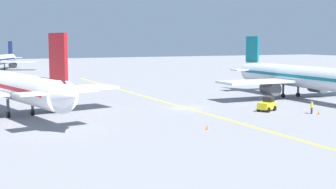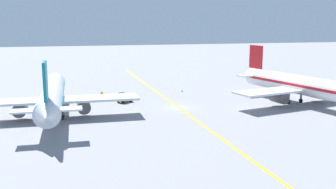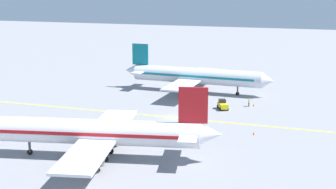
{
  "view_description": "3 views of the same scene",
  "coord_description": "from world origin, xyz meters",
  "px_view_note": "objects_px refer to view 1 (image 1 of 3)",
  "views": [
    {
      "loc": [
        -31.09,
        -59.78,
        9.78
      ],
      "look_at": [
        -5.36,
        -5.14,
        2.8
      ],
      "focal_mm": 50.0,
      "sensor_mm": 36.0,
      "label": 1
    },
    {
      "loc": [
        20.47,
        67.94,
        15.54
      ],
      "look_at": [
        2.31,
        1.16,
        2.77
      ],
      "focal_mm": 42.0,
      "sensor_mm": 36.0,
      "label": 2
    },
    {
      "loc": [
        -79.55,
        -25.92,
        23.79
      ],
      "look_at": [
        3.04,
        2.16,
        3.58
      ],
      "focal_mm": 50.0,
      "sensor_mm": 36.0,
      "label": 3
    }
  ],
  "objects_px": {
    "baggage_tug_white": "(267,105)",
    "ground_crew_worker": "(312,107)",
    "airplane_at_gate": "(16,87)",
    "airplane_adjacent_stand": "(297,77)",
    "traffic_cone_mid_apron": "(207,127)",
    "traffic_cone_near_nose": "(319,112)"
  },
  "relations": [
    {
      "from": "baggage_tug_white",
      "to": "ground_crew_worker",
      "type": "relative_size",
      "value": 2.0
    },
    {
      "from": "airplane_at_gate",
      "to": "airplane_adjacent_stand",
      "type": "distance_m",
      "value": 45.48
    },
    {
      "from": "baggage_tug_white",
      "to": "traffic_cone_mid_apron",
      "type": "distance_m",
      "value": 16.73
    },
    {
      "from": "airplane_adjacent_stand",
      "to": "baggage_tug_white",
      "type": "xyz_separation_m",
      "value": [
        -13.33,
        -9.49,
        -2.81
      ]
    },
    {
      "from": "ground_crew_worker",
      "to": "traffic_cone_mid_apron",
      "type": "relative_size",
      "value": 3.05
    },
    {
      "from": "airplane_at_gate",
      "to": "ground_crew_worker",
      "type": "relative_size",
      "value": 21.01
    },
    {
      "from": "airplane_adjacent_stand",
      "to": "traffic_cone_near_nose",
      "type": "xyz_separation_m",
      "value": [
        -9.01,
        -14.97,
        -3.43
      ]
    },
    {
      "from": "baggage_tug_white",
      "to": "ground_crew_worker",
      "type": "xyz_separation_m",
      "value": [
        3.91,
        -4.57,
        0.01
      ]
    },
    {
      "from": "traffic_cone_near_nose",
      "to": "ground_crew_worker",
      "type": "bearing_deg",
      "value": 114.52
    },
    {
      "from": "traffic_cone_near_nose",
      "to": "baggage_tug_white",
      "type": "bearing_deg",
      "value": 128.26
    },
    {
      "from": "ground_crew_worker",
      "to": "traffic_cone_near_nose",
      "type": "bearing_deg",
      "value": -65.48
    },
    {
      "from": "airplane_adjacent_stand",
      "to": "baggage_tug_white",
      "type": "height_order",
      "value": "airplane_adjacent_stand"
    },
    {
      "from": "traffic_cone_near_nose",
      "to": "airplane_at_gate",
      "type": "bearing_deg",
      "value": 155.48
    },
    {
      "from": "traffic_cone_near_nose",
      "to": "traffic_cone_mid_apron",
      "type": "xyz_separation_m",
      "value": [
        -18.78,
        -2.91,
        0.0
      ]
    },
    {
      "from": "airplane_adjacent_stand",
      "to": "ground_crew_worker",
      "type": "relative_size",
      "value": 21.12
    },
    {
      "from": "traffic_cone_near_nose",
      "to": "traffic_cone_mid_apron",
      "type": "relative_size",
      "value": 1.0
    },
    {
      "from": "airplane_at_gate",
      "to": "traffic_cone_mid_apron",
      "type": "relative_size",
      "value": 64.18
    },
    {
      "from": "baggage_tug_white",
      "to": "airplane_adjacent_stand",
      "type": "bearing_deg",
      "value": 35.47
    },
    {
      "from": "airplane_at_gate",
      "to": "traffic_cone_near_nose",
      "type": "distance_m",
      "value": 40.2
    },
    {
      "from": "traffic_cone_mid_apron",
      "to": "airplane_adjacent_stand",
      "type": "bearing_deg",
      "value": 32.75
    },
    {
      "from": "airplane_at_gate",
      "to": "airplane_adjacent_stand",
      "type": "xyz_separation_m",
      "value": [
        45.45,
        -1.65,
        0.0
      ]
    },
    {
      "from": "airplane_at_gate",
      "to": "traffic_cone_mid_apron",
      "type": "distance_m",
      "value": 26.55
    }
  ]
}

